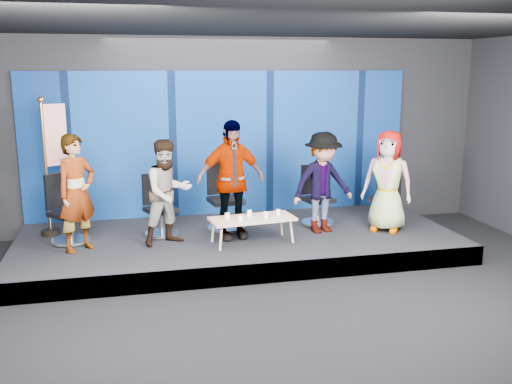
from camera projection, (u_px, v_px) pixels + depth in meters
ground at (278, 314)px, 6.97m from camera, size 10.00×10.00×0.00m
room_walls at (280, 114)px, 6.46m from camera, size 10.02×8.02×3.51m
riser at (238, 243)px, 9.32m from camera, size 7.00×3.00×0.30m
backdrop at (222, 143)px, 10.39m from camera, size 7.00×0.08×2.60m
chair_a at (67, 220)px, 8.78m from camera, size 0.85×0.85×1.07m
panelist_a at (77, 193)px, 8.28m from camera, size 0.75×0.73×1.73m
chair_b at (160, 215)px, 9.17m from camera, size 0.73×0.73×0.99m
panelist_b at (168, 192)px, 8.62m from camera, size 0.95×0.85×1.61m
chair_c at (225, 207)px, 9.51m from camera, size 0.74×0.74×1.16m
panelist_c at (231, 180)px, 8.91m from camera, size 1.15×0.61×1.87m
chair_d at (316, 205)px, 9.84m from camera, size 0.67×0.67×1.02m
panelist_d at (323, 183)px, 9.25m from camera, size 1.16×0.81×1.65m
chair_e at (385, 204)px, 9.91m from camera, size 0.82×0.82×1.03m
panelist_e at (388, 181)px, 9.33m from camera, size 0.97×0.93×1.67m
coffee_table at (252, 220)px, 8.76m from camera, size 1.35×0.69×0.40m
mug_a at (227, 216)px, 8.67m from camera, size 0.08×0.08×0.09m
mug_b at (240, 218)px, 8.55m from camera, size 0.07×0.07×0.09m
mug_c at (250, 213)px, 8.85m from camera, size 0.07×0.07×0.09m
mug_d at (266, 215)px, 8.74m from camera, size 0.08×0.08×0.09m
mug_e at (278, 212)px, 8.90m from camera, size 0.07×0.07×0.08m
flag_stand at (53, 163)px, 9.04m from camera, size 0.49×0.32×2.22m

